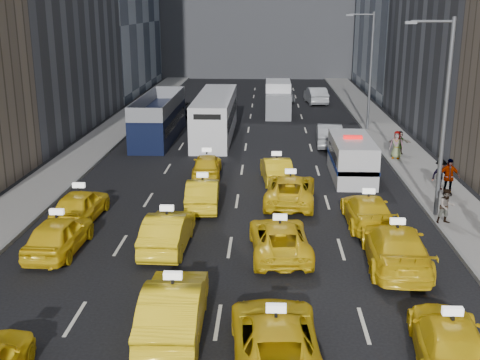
% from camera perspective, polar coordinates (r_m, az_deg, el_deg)
% --- Properties ---
extents(ground, '(160.00, 160.00, 0.00)m').
position_cam_1_polar(ground, '(17.49, -2.65, -16.52)').
color(ground, black).
rests_on(ground, ground).
extents(sidewalk_west, '(3.00, 90.00, 0.15)m').
position_cam_1_polar(sidewalk_west, '(42.45, -13.84, 3.00)').
color(sidewalk_west, gray).
rests_on(sidewalk_west, ground).
extents(sidewalk_east, '(3.00, 90.00, 0.15)m').
position_cam_1_polar(sidewalk_east, '(41.73, 15.07, 2.69)').
color(sidewalk_east, gray).
rests_on(sidewalk_east, ground).
extents(curb_west, '(0.15, 90.00, 0.18)m').
position_cam_1_polar(curb_west, '(42.06, -11.94, 3.02)').
color(curb_west, slate).
rests_on(curb_west, ground).
extents(curb_east, '(0.15, 90.00, 0.18)m').
position_cam_1_polar(curb_east, '(41.44, 13.11, 2.75)').
color(curb_east, slate).
rests_on(curb_east, ground).
extents(streetlight_near, '(2.15, 0.22, 9.00)m').
position_cam_1_polar(streetlight_near, '(28.11, 18.65, 6.11)').
color(streetlight_near, '#595B60').
rests_on(streetlight_near, ground).
extents(streetlight_far, '(2.15, 0.22, 9.00)m').
position_cam_1_polar(streetlight_far, '(47.50, 12.16, 10.41)').
color(streetlight_far, '#595B60').
rests_on(streetlight_far, ground).
extents(taxi_5, '(1.84, 4.97, 1.62)m').
position_cam_1_polar(taxi_5, '(18.40, -6.29, -11.89)').
color(taxi_5, yellow).
rests_on(taxi_5, ground).
extents(taxi_6, '(2.69, 5.32, 1.44)m').
position_cam_1_polar(taxi_6, '(16.94, 3.38, -14.83)').
color(taxi_6, yellow).
rests_on(taxi_6, ground).
extents(taxi_7, '(2.39, 4.81, 1.34)m').
position_cam_1_polar(taxi_7, '(17.89, 19.23, -14.17)').
color(taxi_7, yellow).
rests_on(taxi_7, ground).
extents(taxi_8, '(1.88, 4.40, 1.48)m').
position_cam_1_polar(taxi_8, '(24.90, -16.81, -4.98)').
color(taxi_8, yellow).
rests_on(taxi_8, ground).
extents(taxi_9, '(1.70, 4.59, 1.50)m').
position_cam_1_polar(taxi_9, '(24.37, -6.88, -4.81)').
color(taxi_9, yellow).
rests_on(taxi_9, ground).
extents(taxi_10, '(2.57, 4.96, 1.34)m').
position_cam_1_polar(taxi_10, '(23.72, 3.78, -5.55)').
color(taxi_10, yellow).
rests_on(taxi_10, ground).
extents(taxi_11, '(2.47, 5.53, 1.58)m').
position_cam_1_polar(taxi_11, '(23.33, 14.55, -6.13)').
color(taxi_11, yellow).
rests_on(taxi_11, ground).
extents(taxi_12, '(1.92, 4.34, 1.45)m').
position_cam_1_polar(taxi_12, '(28.28, -14.91, -2.31)').
color(taxi_12, yellow).
rests_on(taxi_12, ground).
extents(taxi_13, '(1.75, 4.39, 1.42)m').
position_cam_1_polar(taxi_13, '(29.11, -3.55, -1.28)').
color(taxi_13, yellow).
rests_on(taxi_13, ground).
extents(taxi_14, '(2.74, 5.27, 1.42)m').
position_cam_1_polar(taxi_14, '(29.79, 4.78, -0.89)').
color(taxi_14, yellow).
rests_on(taxi_14, ground).
extents(taxi_15, '(2.00, 4.79, 1.38)m').
position_cam_1_polar(taxi_15, '(27.30, 12.00, -2.86)').
color(taxi_15, yellow).
rests_on(taxi_15, ground).
extents(taxi_16, '(1.72, 3.99, 1.34)m').
position_cam_1_polar(taxi_16, '(34.43, -3.15, 1.43)').
color(taxi_16, yellow).
rests_on(taxi_16, ground).
extents(taxi_17, '(1.90, 4.33, 1.38)m').
position_cam_1_polar(taxi_17, '(33.41, 3.46, 1.00)').
color(taxi_17, yellow).
rests_on(taxi_17, ground).
extents(nypd_van, '(2.81, 5.88, 2.43)m').
position_cam_1_polar(nypd_van, '(34.60, 10.54, 1.99)').
color(nypd_van, silver).
rests_on(nypd_van, ground).
extents(double_decker, '(3.85, 10.91, 3.11)m').
position_cam_1_polar(double_decker, '(44.54, -7.69, 5.86)').
color(double_decker, black).
rests_on(double_decker, ground).
extents(city_bus, '(4.10, 12.40, 3.14)m').
position_cam_1_polar(city_bus, '(44.82, -2.36, 6.08)').
color(city_bus, silver).
rests_on(city_bus, ground).
extents(box_truck, '(2.74, 6.55, 2.92)m').
position_cam_1_polar(box_truck, '(54.11, 3.63, 7.68)').
color(box_truck, white).
rests_on(box_truck, ground).
extents(misc_car_0, '(1.91, 4.86, 1.58)m').
position_cam_1_polar(misc_car_0, '(42.42, 8.44, 4.28)').
color(misc_car_0, '#96999D').
rests_on(misc_car_0, ground).
extents(misc_car_1, '(2.45, 4.98, 1.36)m').
position_cam_1_polar(misc_car_1, '(54.23, -5.88, 6.85)').
color(misc_car_1, black).
rests_on(misc_car_1, ground).
extents(misc_car_2, '(2.70, 5.76, 1.63)m').
position_cam_1_polar(misc_car_2, '(62.26, 4.01, 8.23)').
color(misc_car_2, slate).
rests_on(misc_car_2, ground).
extents(misc_car_3, '(2.42, 4.94, 1.62)m').
position_cam_1_polar(misc_car_3, '(58.98, -1.87, 7.81)').
color(misc_car_3, black).
rests_on(misc_car_3, ground).
extents(misc_car_4, '(2.25, 5.14, 1.64)m').
position_cam_1_polar(misc_car_4, '(61.01, 7.20, 7.98)').
color(misc_car_4, '#AFB3B7').
rests_on(misc_car_4, ground).
extents(pedestrian_1, '(0.83, 0.55, 1.57)m').
position_cam_1_polar(pedestrian_1, '(28.01, 18.98, -2.38)').
color(pedestrian_1, gray).
rests_on(pedestrian_1, sidewalk_east).
extents(pedestrian_2, '(1.13, 0.78, 1.62)m').
position_cam_1_polar(pedestrian_2, '(33.06, 18.47, 0.49)').
color(pedestrian_2, gray).
rests_on(pedestrian_2, sidewalk_east).
extents(pedestrian_3, '(1.14, 0.57, 1.91)m').
position_cam_1_polar(pedestrian_3, '(32.16, 19.15, 0.27)').
color(pedestrian_3, gray).
rests_on(pedestrian_3, sidewalk_east).
extents(pedestrian_4, '(0.97, 0.74, 1.75)m').
position_cam_1_polar(pedestrian_4, '(39.09, 14.62, 3.26)').
color(pedestrian_4, gray).
rests_on(pedestrian_4, sidewalk_east).
extents(pedestrian_5, '(1.43, 0.50, 1.52)m').
position_cam_1_polar(pedestrian_5, '(40.34, 14.88, 3.46)').
color(pedestrian_5, gray).
rests_on(pedestrian_5, sidewalk_east).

